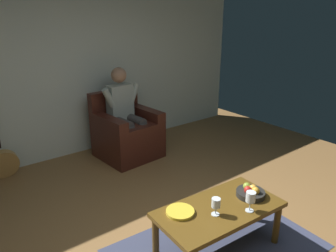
{
  "coord_description": "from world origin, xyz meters",
  "views": [
    {
      "loc": [
        1.52,
        1.5,
        2.01
      ],
      "look_at": [
        -0.56,
        -1.2,
        0.8
      ],
      "focal_mm": 34.35,
      "sensor_mm": 36.0,
      "label": 1
    }
  ],
  "objects_px": {
    "person_seated": "(125,109)",
    "guitar": "(3,161)",
    "wine_glass_near": "(216,204)",
    "fruit_bowl": "(251,192)",
    "coffee_table": "(219,213)",
    "decorative_dish": "(180,212)",
    "armchair": "(126,134)",
    "wine_glass_far": "(251,198)"
  },
  "relations": [
    {
      "from": "fruit_bowl",
      "to": "decorative_dish",
      "type": "relative_size",
      "value": 1.08
    },
    {
      "from": "wine_glass_far",
      "to": "guitar",
      "type": "bearing_deg",
      "value": -64.1
    },
    {
      "from": "decorative_dish",
      "to": "fruit_bowl",
      "type": "bearing_deg",
      "value": 164.57
    },
    {
      "from": "armchair",
      "to": "decorative_dish",
      "type": "relative_size",
      "value": 3.94
    },
    {
      "from": "wine_glass_far",
      "to": "fruit_bowl",
      "type": "bearing_deg",
      "value": -142.86
    },
    {
      "from": "wine_glass_near",
      "to": "decorative_dish",
      "type": "height_order",
      "value": "wine_glass_near"
    },
    {
      "from": "wine_glass_near",
      "to": "fruit_bowl",
      "type": "relative_size",
      "value": 0.59
    },
    {
      "from": "person_seated",
      "to": "guitar",
      "type": "bearing_deg",
      "value": -17.32
    },
    {
      "from": "wine_glass_near",
      "to": "fruit_bowl",
      "type": "bearing_deg",
      "value": -178.85
    },
    {
      "from": "armchair",
      "to": "decorative_dish",
      "type": "xyz_separation_m",
      "value": [
        0.72,
        2.09,
        0.1
      ]
    },
    {
      "from": "person_seated",
      "to": "coffee_table",
      "type": "xyz_separation_m",
      "value": [
        0.4,
        2.24,
        -0.33
      ]
    },
    {
      "from": "armchair",
      "to": "decorative_dish",
      "type": "distance_m",
      "value": 2.21
    },
    {
      "from": "armchair",
      "to": "wine_glass_near",
      "type": "xyz_separation_m",
      "value": [
        0.5,
        2.28,
        0.19
      ]
    },
    {
      "from": "coffee_table",
      "to": "person_seated",
      "type": "bearing_deg",
      "value": -100.1
    },
    {
      "from": "armchair",
      "to": "fruit_bowl",
      "type": "xyz_separation_m",
      "value": [
        0.05,
        2.28,
        0.13
      ]
    },
    {
      "from": "guitar",
      "to": "fruit_bowl",
      "type": "bearing_deg",
      "value": 120.33
    },
    {
      "from": "guitar",
      "to": "wine_glass_far",
      "type": "height_order",
      "value": "guitar"
    },
    {
      "from": "coffee_table",
      "to": "guitar",
      "type": "relative_size",
      "value": 1.16
    },
    {
      "from": "fruit_bowl",
      "to": "guitar",
      "type": "bearing_deg",
      "value": -59.67
    },
    {
      "from": "coffee_table",
      "to": "guitar",
      "type": "xyz_separation_m",
      "value": [
        1.2,
        -2.61,
        -0.15
      ]
    },
    {
      "from": "wine_glass_far",
      "to": "person_seated",
      "type": "bearing_deg",
      "value": -95.57
    },
    {
      "from": "armchair",
      "to": "coffee_table",
      "type": "xyz_separation_m",
      "value": [
        0.4,
        2.23,
        0.03
      ]
    },
    {
      "from": "armchair",
      "to": "fruit_bowl",
      "type": "relative_size",
      "value": 3.64
    },
    {
      "from": "person_seated",
      "to": "wine_glass_near",
      "type": "distance_m",
      "value": 2.36
    },
    {
      "from": "guitar",
      "to": "fruit_bowl",
      "type": "height_order",
      "value": "guitar"
    },
    {
      "from": "person_seated",
      "to": "coffee_table",
      "type": "distance_m",
      "value": 2.3
    },
    {
      "from": "wine_glass_near",
      "to": "decorative_dish",
      "type": "distance_m",
      "value": 0.3
    },
    {
      "from": "person_seated",
      "to": "fruit_bowl",
      "type": "bearing_deg",
      "value": 84.45
    },
    {
      "from": "armchair",
      "to": "fruit_bowl",
      "type": "distance_m",
      "value": 2.28
    },
    {
      "from": "person_seated",
      "to": "coffee_table",
      "type": "relative_size",
      "value": 1.13
    },
    {
      "from": "armchair",
      "to": "fruit_bowl",
      "type": "height_order",
      "value": "armchair"
    },
    {
      "from": "coffee_table",
      "to": "wine_glass_far",
      "type": "xyz_separation_m",
      "value": [
        -0.16,
        0.19,
        0.18
      ]
    },
    {
      "from": "wine_glass_far",
      "to": "fruit_bowl",
      "type": "height_order",
      "value": "wine_glass_far"
    },
    {
      "from": "coffee_table",
      "to": "fruit_bowl",
      "type": "bearing_deg",
      "value": 173.23
    },
    {
      "from": "decorative_dish",
      "to": "wine_glass_near",
      "type": "bearing_deg",
      "value": 137.85
    },
    {
      "from": "coffee_table",
      "to": "wine_glass_far",
      "type": "height_order",
      "value": "wine_glass_far"
    },
    {
      "from": "wine_glass_far",
      "to": "decorative_dish",
      "type": "xyz_separation_m",
      "value": [
        0.48,
        -0.33,
        -0.11
      ]
    },
    {
      "from": "guitar",
      "to": "fruit_bowl",
      "type": "xyz_separation_m",
      "value": [
        -1.55,
        2.65,
        0.25
      ]
    },
    {
      "from": "coffee_table",
      "to": "decorative_dish",
      "type": "xyz_separation_m",
      "value": [
        0.32,
        -0.14,
        0.07
      ]
    },
    {
      "from": "decorative_dish",
      "to": "armchair",
      "type": "bearing_deg",
      "value": -108.97
    },
    {
      "from": "coffee_table",
      "to": "armchair",
      "type": "bearing_deg",
      "value": -100.17
    },
    {
      "from": "armchair",
      "to": "wine_glass_near",
      "type": "relative_size",
      "value": 6.19
    }
  ]
}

